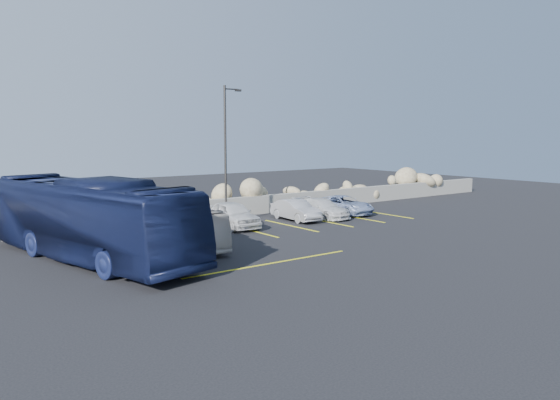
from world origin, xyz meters
TOP-DOWN VIEW (x-y plane):
  - ground at (0.00, 0.00)m, footprint 90.00×90.00m
  - seawall at (0.00, 12.00)m, footprint 60.00×0.40m
  - riprap_pile at (0.00, 13.20)m, footprint 54.00×2.80m
  - parking_lines at (4.64, 5.57)m, footprint 18.16×9.36m
  - lamppost at (2.56, 9.50)m, footprint 1.14×0.18m
  - vintage_bus at (-2.31, 5.78)m, footprint 2.15×7.45m
  - tour_coach at (-6.66, 5.25)m, footprint 5.54×12.77m
  - car_a at (2.35, 8.53)m, footprint 2.05×4.45m
  - car_b at (6.77, 8.37)m, footprint 1.56×3.92m
  - car_c at (8.69, 8.20)m, footprint 1.86×4.25m
  - car_d at (10.94, 8.57)m, footprint 2.23×4.45m

SIDE VIEW (x-z plane):
  - ground at x=0.00m, z-range 0.00..0.00m
  - parking_lines at x=4.64m, z-range 0.00..0.01m
  - seawall at x=0.00m, z-range 0.00..1.20m
  - car_d at x=10.94m, z-range 0.00..1.21m
  - car_c at x=8.69m, z-range 0.00..1.21m
  - car_b at x=6.77m, z-range 0.00..1.27m
  - car_a at x=2.35m, z-range 0.00..1.48m
  - vintage_bus at x=-2.31m, z-range 0.00..2.05m
  - riprap_pile at x=0.00m, z-range 0.00..2.60m
  - tour_coach at x=-6.66m, z-range 0.00..3.46m
  - lamppost at x=2.56m, z-range 0.30..8.30m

